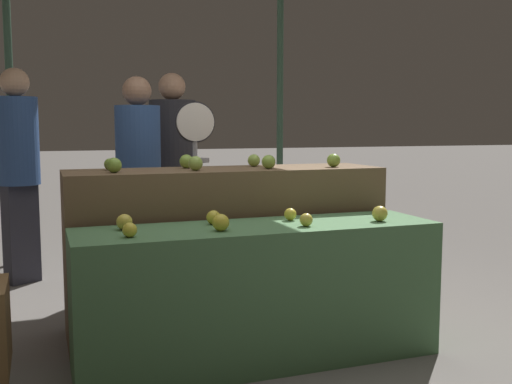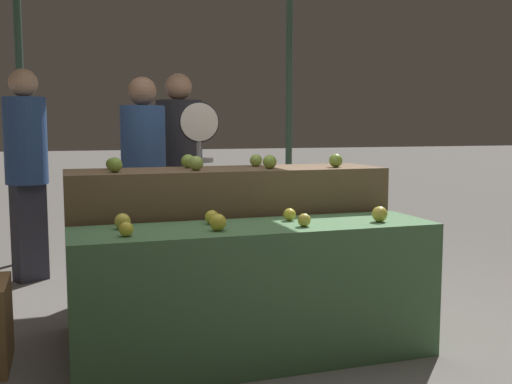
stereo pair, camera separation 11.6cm
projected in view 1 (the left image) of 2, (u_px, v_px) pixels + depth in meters
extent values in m
plane|color=slate|center=(259.00, 359.00, 3.37)|extent=(60.00, 60.00, 0.00)
cylinder|color=#33513D|center=(11.00, 119.00, 5.59)|extent=(0.07, 0.07, 2.74)
cylinder|color=#33513D|center=(280.00, 120.00, 6.50)|extent=(0.07, 0.07, 2.74)
cube|color=#4C7A4C|center=(259.00, 293.00, 3.33)|extent=(2.01, 0.55, 0.76)
cube|color=brown|center=(227.00, 248.00, 3.87)|extent=(2.01, 0.55, 1.04)
sphere|color=gold|center=(130.00, 230.00, 2.93)|extent=(0.07, 0.07, 0.07)
sphere|color=gold|center=(221.00, 222.00, 3.11)|extent=(0.09, 0.09, 0.09)
sphere|color=gold|center=(306.00, 220.00, 3.25)|extent=(0.07, 0.07, 0.07)
sphere|color=gold|center=(380.00, 214.00, 3.42)|extent=(0.09, 0.09, 0.09)
sphere|color=yellow|center=(124.00, 222.00, 3.14)|extent=(0.08, 0.08, 0.08)
sphere|color=gold|center=(213.00, 217.00, 3.31)|extent=(0.08, 0.08, 0.08)
sphere|color=gold|center=(290.00, 214.00, 3.45)|extent=(0.07, 0.07, 0.07)
sphere|color=#7AA338|center=(114.00, 165.00, 3.46)|extent=(0.09, 0.09, 0.09)
sphere|color=#8EB247|center=(195.00, 163.00, 3.63)|extent=(0.09, 0.09, 0.09)
sphere|color=#84AD3D|center=(269.00, 162.00, 3.78)|extent=(0.09, 0.09, 0.09)
sphere|color=#7AA338|center=(334.00, 160.00, 3.94)|extent=(0.09, 0.09, 0.09)
sphere|color=#7AA338|center=(110.00, 164.00, 3.67)|extent=(0.07, 0.07, 0.07)
sphere|color=#84AD3D|center=(186.00, 161.00, 3.83)|extent=(0.09, 0.09, 0.09)
sphere|color=#8EB247|center=(254.00, 160.00, 3.99)|extent=(0.08, 0.08, 0.08)
cylinder|color=#99999E|center=(196.00, 210.00, 4.45)|extent=(0.04, 0.04, 1.36)
cylinder|color=black|center=(195.00, 122.00, 4.37)|extent=(0.30, 0.01, 0.30)
cylinder|color=silver|center=(195.00, 122.00, 4.36)|extent=(0.28, 0.02, 0.28)
cylinder|color=#99999E|center=(196.00, 151.00, 4.38)|extent=(0.01, 0.01, 0.14)
cylinder|color=#99999E|center=(196.00, 160.00, 4.39)|extent=(0.20, 0.20, 0.03)
cube|color=#2D2D38|center=(140.00, 244.00, 4.68)|extent=(0.29, 0.21, 0.78)
cylinder|color=#2D4C84|center=(138.00, 150.00, 4.60)|extent=(0.42, 0.42, 0.68)
sphere|color=#936B51|center=(137.00, 91.00, 4.55)|extent=(0.22, 0.22, 0.22)
cube|color=#2D2D38|center=(174.00, 229.00, 5.25)|extent=(0.35, 0.29, 0.82)
cylinder|color=#232328|center=(173.00, 142.00, 5.16)|extent=(0.53, 0.53, 0.71)
sphere|color=tan|center=(172.00, 87.00, 5.11)|extent=(0.23, 0.23, 0.23)
cube|color=#2D2D38|center=(21.00, 234.00, 4.99)|extent=(0.30, 0.26, 0.83)
cylinder|color=#2D4C84|center=(17.00, 141.00, 4.91)|extent=(0.47, 0.47, 0.72)
sphere|color=tan|center=(15.00, 82.00, 4.85)|extent=(0.23, 0.23, 0.23)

